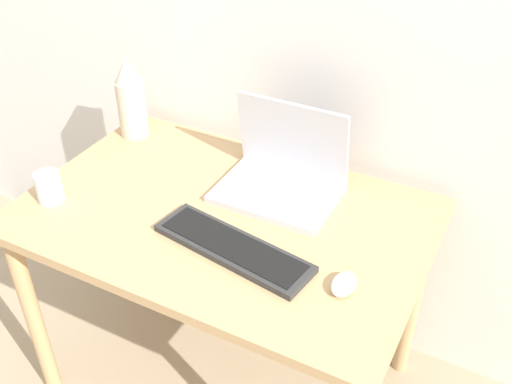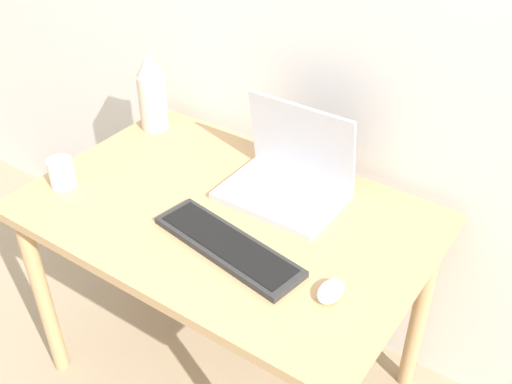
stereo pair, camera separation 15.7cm
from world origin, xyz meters
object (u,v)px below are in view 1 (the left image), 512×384
(laptop, at_px, (282,174))
(mouse, at_px, (344,284))
(vase, at_px, (131,98))
(keyboard, at_px, (233,248))
(mug, at_px, (49,187))

(laptop, xyz_separation_m, mouse, (0.31, -0.30, -0.04))
(mouse, xyz_separation_m, vase, (-0.89, 0.37, 0.12))
(keyboard, distance_m, vase, 0.71)
(laptop, xyz_separation_m, mug, (-0.56, -0.35, -0.01))
(keyboard, height_order, mouse, mouse)
(mouse, distance_m, vase, 0.97)
(laptop, bearing_deg, mug, -148.32)
(mug, bearing_deg, vase, 92.39)
(laptop, bearing_deg, mouse, -44.37)
(keyboard, height_order, vase, vase)
(laptop, relative_size, mug, 3.82)
(keyboard, distance_m, mouse, 0.30)
(mug, bearing_deg, keyboard, 4.72)
(mouse, bearing_deg, laptop, 135.63)
(laptop, bearing_deg, vase, 173.27)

